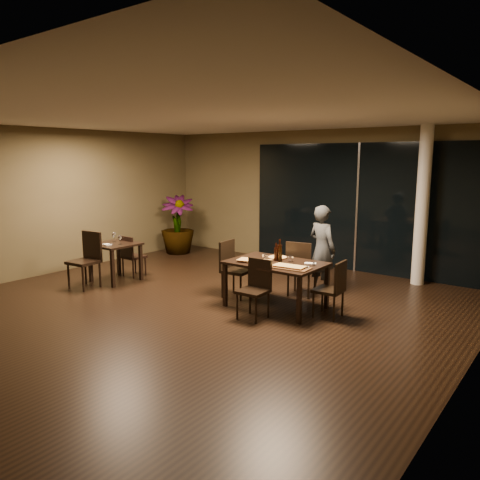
% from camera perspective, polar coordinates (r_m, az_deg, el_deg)
% --- Properties ---
extents(ground, '(8.00, 8.00, 0.00)m').
position_cam_1_polar(ground, '(7.67, -5.34, -8.22)').
color(ground, black).
rests_on(ground, ground).
extents(wall_back, '(8.00, 0.10, 3.00)m').
position_cam_1_polar(wall_back, '(10.66, 9.43, 5.06)').
color(wall_back, brown).
rests_on(wall_back, ground).
extents(wall_left, '(0.10, 8.00, 3.00)m').
position_cam_1_polar(wall_left, '(10.51, -22.06, 4.40)').
color(wall_left, brown).
rests_on(wall_left, ground).
extents(ceiling, '(8.00, 8.00, 0.04)m').
position_cam_1_polar(ceiling, '(7.32, -5.73, 14.87)').
color(ceiling, silver).
rests_on(ceiling, wall_back).
extents(window_panel, '(5.00, 0.06, 2.70)m').
position_cam_1_polar(window_panel, '(10.17, 14.16, 3.81)').
color(window_panel, black).
rests_on(window_panel, ground).
extents(column, '(0.24, 0.24, 3.00)m').
position_cam_1_polar(column, '(9.40, 21.32, 3.87)').
color(column, silver).
rests_on(column, ground).
extents(main_table, '(1.50, 1.00, 0.75)m').
position_cam_1_polar(main_table, '(7.51, 4.39, -3.25)').
color(main_table, black).
rests_on(main_table, ground).
extents(side_table, '(0.80, 0.80, 0.75)m').
position_cam_1_polar(side_table, '(9.44, -14.98, -1.15)').
color(side_table, black).
rests_on(side_table, ground).
extents(chair_main_far, '(0.53, 0.53, 0.98)m').
position_cam_1_polar(chair_main_far, '(8.18, 7.38, -3.14)').
color(chair_main_far, black).
rests_on(chair_main_far, ground).
extents(chair_main_near, '(0.42, 0.42, 0.89)m').
position_cam_1_polar(chair_main_near, '(7.07, 1.94, -5.56)').
color(chair_main_near, black).
rests_on(chair_main_near, ground).
extents(chair_main_left, '(0.50, 0.50, 0.98)m').
position_cam_1_polar(chair_main_left, '(8.14, -0.89, -3.12)').
color(chair_main_left, black).
rests_on(chair_main_left, ground).
extents(chair_main_right, '(0.43, 0.43, 0.88)m').
position_cam_1_polar(chair_main_right, '(7.18, 11.32, -5.56)').
color(chair_main_right, black).
rests_on(chair_main_right, ground).
extents(chair_side_far, '(0.39, 0.39, 0.84)m').
position_cam_1_polar(chair_side_far, '(9.73, -13.16, -1.67)').
color(chair_side_far, black).
rests_on(chair_side_far, ground).
extents(chair_side_near, '(0.53, 0.53, 1.04)m').
position_cam_1_polar(chair_side_near, '(9.16, -18.12, -1.92)').
color(chair_side_near, black).
rests_on(chair_side_near, ground).
extents(diner, '(0.61, 0.50, 1.58)m').
position_cam_1_polar(diner, '(8.42, 9.97, -1.14)').
color(diner, '#2E3133').
rests_on(diner, ground).
extents(potted_plant, '(1.13, 1.13, 1.46)m').
position_cam_1_polar(potted_plant, '(11.88, -7.63, 1.87)').
color(potted_plant, '#22521B').
rests_on(potted_plant, ground).
extents(pizza_board_left, '(0.65, 0.44, 0.01)m').
position_cam_1_polar(pizza_board_left, '(7.46, 1.76, -2.66)').
color(pizza_board_left, '#402714').
rests_on(pizza_board_left, main_table).
extents(pizza_board_right, '(0.64, 0.37, 0.01)m').
position_cam_1_polar(pizza_board_right, '(7.10, 6.06, -3.37)').
color(pizza_board_right, '#4B2E18').
rests_on(pizza_board_right, main_table).
extents(oblong_pizza_left, '(0.55, 0.35, 0.02)m').
position_cam_1_polar(oblong_pizza_left, '(7.46, 1.76, -2.54)').
color(oblong_pizza_left, maroon).
rests_on(oblong_pizza_left, pizza_board_left).
extents(oblong_pizza_right, '(0.48, 0.25, 0.02)m').
position_cam_1_polar(oblong_pizza_right, '(7.10, 6.06, -3.24)').
color(oblong_pizza_right, maroon).
rests_on(oblong_pizza_right, pizza_board_right).
extents(round_pizza, '(0.30, 0.30, 0.01)m').
position_cam_1_polar(round_pizza, '(7.80, 4.58, -2.14)').
color(round_pizza, '#B33D13').
rests_on(round_pizza, main_table).
extents(bottle_a, '(0.06, 0.06, 0.29)m').
position_cam_1_polar(bottle_a, '(7.55, 4.41, -1.45)').
color(bottle_a, black).
rests_on(bottle_a, main_table).
extents(bottle_b, '(0.06, 0.06, 0.28)m').
position_cam_1_polar(bottle_b, '(7.48, 4.93, -1.62)').
color(bottle_b, black).
rests_on(bottle_b, main_table).
extents(bottle_c, '(0.08, 0.08, 0.35)m').
position_cam_1_polar(bottle_c, '(7.56, 4.86, -1.22)').
color(bottle_c, black).
rests_on(bottle_c, main_table).
extents(tumbler_left, '(0.08, 0.08, 0.09)m').
position_cam_1_polar(tumbler_left, '(7.65, 3.05, -2.06)').
color(tumbler_left, white).
rests_on(tumbler_left, main_table).
extents(tumbler_right, '(0.08, 0.08, 0.09)m').
position_cam_1_polar(tumbler_right, '(7.52, 6.22, -2.32)').
color(tumbler_right, white).
rests_on(tumbler_right, main_table).
extents(napkin_near, '(0.20, 0.15, 0.01)m').
position_cam_1_polar(napkin_near, '(7.14, 7.66, -3.33)').
color(napkin_near, silver).
rests_on(napkin_near, main_table).
extents(napkin_far, '(0.21, 0.16, 0.01)m').
position_cam_1_polar(napkin_far, '(7.42, 8.57, -2.84)').
color(napkin_far, white).
rests_on(napkin_far, main_table).
extents(wine_glass_a, '(0.08, 0.08, 0.17)m').
position_cam_1_polar(wine_glass_a, '(9.60, -15.10, 0.31)').
color(wine_glass_a, white).
rests_on(wine_glass_a, side_table).
extents(wine_glass_b, '(0.08, 0.08, 0.17)m').
position_cam_1_polar(wine_glass_b, '(9.27, -14.43, 0.01)').
color(wine_glass_b, white).
rests_on(wine_glass_b, side_table).
extents(side_napkin, '(0.20, 0.14, 0.01)m').
position_cam_1_polar(side_napkin, '(9.28, -15.89, -0.53)').
color(side_napkin, white).
rests_on(side_napkin, side_table).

